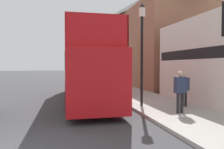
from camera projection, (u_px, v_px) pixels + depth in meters
ground_plane at (50, 85)px, 24.57m from camera, size 144.00×144.00×0.00m
sidewalk at (110, 85)px, 23.11m from camera, size 3.42×108.00×0.14m
brick_terrace_rear at (139, 41)px, 27.92m from camera, size 6.00×22.57×10.61m
tour_bus at (85, 71)px, 13.46m from camera, size 2.71×11.22×4.17m
parked_car_ahead_of_bus at (84, 80)px, 22.23m from camera, size 1.90×4.33×1.42m
pedestrian_second at (180, 88)px, 9.34m from camera, size 0.47×0.26×1.81m
pedestrian_third at (184, 86)px, 10.88m from camera, size 0.44×0.24×1.68m
lamp_post_nearest at (142, 36)px, 10.96m from camera, size 0.35×0.35×5.16m
lamp_post_second at (106, 54)px, 19.69m from camera, size 0.35×0.35×4.52m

